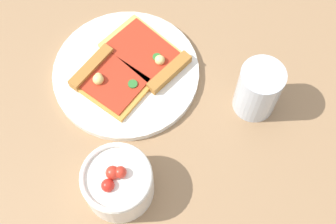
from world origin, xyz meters
TOP-DOWN VIEW (x-y plane):
  - ground_plane at (0.00, 0.00)m, footprint 2.40×2.40m
  - plate at (0.03, 0.00)m, footprint 0.26×0.26m
  - pizza_slice_near at (0.05, 0.05)m, footprint 0.15×0.11m
  - pizza_slice_far at (0.02, -0.04)m, footprint 0.12×0.10m
  - salad_bowl at (0.17, -0.17)m, footprint 0.11×0.11m
  - soda_glass at (0.25, 0.09)m, footprint 0.07×0.07m

SIDE VIEW (x-z plane):
  - ground_plane at x=0.00m, z-range 0.00..0.00m
  - plate at x=0.03m, z-range 0.00..0.01m
  - pizza_slice_near at x=0.05m, z-range 0.01..0.03m
  - pizza_slice_far at x=0.02m, z-range 0.01..0.03m
  - salad_bowl at x=0.17m, z-range 0.00..0.08m
  - soda_glass at x=0.25m, z-range 0.00..0.10m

